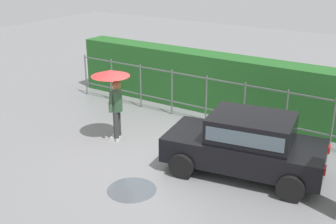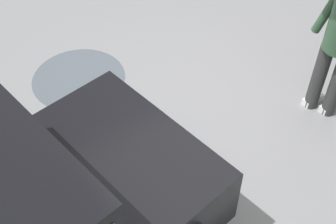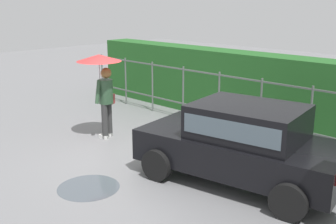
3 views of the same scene
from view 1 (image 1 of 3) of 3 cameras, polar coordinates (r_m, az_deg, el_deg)
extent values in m
plane|color=slate|center=(11.30, -2.03, -5.69)|extent=(40.00, 40.00, 0.00)
cube|color=black|center=(10.36, 10.05, -5.06)|extent=(3.92, 2.22, 0.60)
cube|color=black|center=(10.08, 11.09, -2.13)|extent=(2.11, 1.73, 0.60)
cube|color=#4C5B66|center=(10.08, 11.09, -2.02)|extent=(1.96, 1.72, 0.33)
cylinder|color=black|center=(10.10, 1.82, -7.22)|extent=(0.62, 0.28, 0.60)
cylinder|color=black|center=(11.51, 4.97, -3.58)|extent=(0.62, 0.28, 0.60)
cylinder|color=black|center=(9.58, 16.02, -9.80)|extent=(0.62, 0.28, 0.60)
cylinder|color=black|center=(11.06, 17.35, -5.61)|extent=(0.62, 0.28, 0.60)
cube|color=red|center=(9.60, 20.16, -7.31)|extent=(0.09, 0.21, 0.16)
cube|color=red|center=(10.59, 20.66, -4.67)|extent=(0.09, 0.21, 0.16)
cylinder|color=#333333|center=(12.02, -6.94, -1.91)|extent=(0.15, 0.15, 0.86)
cylinder|color=#333333|center=(12.19, -6.65, -1.55)|extent=(0.15, 0.15, 0.86)
cube|color=white|center=(12.19, -7.13, -3.57)|extent=(0.26, 0.10, 0.08)
cube|color=white|center=(12.36, -6.84, -3.20)|extent=(0.26, 0.10, 0.08)
cylinder|color=#2D4C33|center=(11.85, -6.94, 1.49)|extent=(0.34, 0.34, 0.58)
sphere|color=#DBAD89|center=(11.71, -7.03, 3.47)|extent=(0.22, 0.22, 0.22)
sphere|color=olive|center=(11.70, -6.90, 3.56)|extent=(0.25, 0.25, 0.25)
cylinder|color=#2D4C33|center=(11.67, -7.65, 1.29)|extent=(0.17, 0.24, 0.56)
cylinder|color=#2D4C33|center=(12.06, -6.99, 1.98)|extent=(0.17, 0.24, 0.56)
cylinder|color=#B2B2B7|center=(11.70, -7.60, 2.98)|extent=(0.02, 0.02, 0.77)
cone|color=red|center=(11.56, -7.71, 5.18)|extent=(1.05, 1.05, 0.16)
cube|color=maroon|center=(12.20, -7.06, 0.86)|extent=(0.38, 0.28, 0.24)
cylinder|color=#59605B|center=(15.98, -10.90, 4.89)|extent=(0.05, 0.05, 1.50)
cylinder|color=#59605B|center=(15.17, -7.47, 4.23)|extent=(0.05, 0.05, 1.50)
cylinder|color=#59605B|center=(14.41, -3.67, 3.48)|extent=(0.05, 0.05, 1.50)
cylinder|color=#59605B|center=(13.73, 0.52, 2.63)|extent=(0.05, 0.05, 1.50)
cylinder|color=#59605B|center=(13.14, 5.11, 1.68)|extent=(0.05, 0.05, 1.50)
cylinder|color=#59605B|center=(12.64, 10.10, 0.64)|extent=(0.05, 0.05, 1.50)
cylinder|color=#59605B|center=(12.25, 15.45, -0.48)|extent=(0.05, 0.05, 1.50)
cylinder|color=#59605B|center=(11.97, 21.10, -1.66)|extent=(0.05, 0.05, 1.50)
cube|color=#59605B|center=(12.67, 7.70, 4.03)|extent=(11.24, 0.03, 0.04)
cube|color=#59605B|center=(12.98, 7.50, -0.07)|extent=(11.24, 0.03, 0.04)
cube|color=#235B23|center=(13.75, 9.59, 3.23)|extent=(12.24, 0.90, 1.90)
cylinder|color=#4C545B|center=(9.79, -4.86, -10.29)|extent=(1.12, 1.12, 0.00)
camera|label=2|loc=(11.33, 13.63, 13.71)|focal=49.60mm
camera|label=3|loc=(3.32, 37.33, -17.08)|focal=43.81mm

